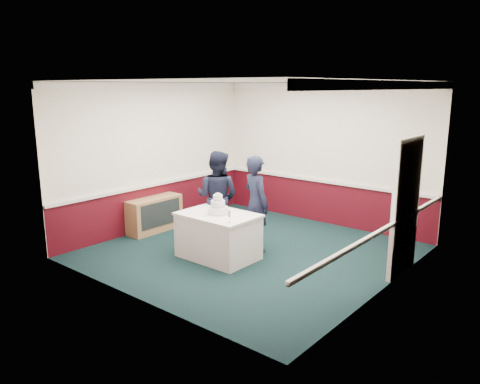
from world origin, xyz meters
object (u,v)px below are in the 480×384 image
Objects in this scene: cake_knife at (209,216)px; wedding_cake at (218,207)px; person_woman at (256,204)px; champagne_flute at (229,214)px; cake_table at (218,235)px; person_man at (217,197)px; sideboard at (155,214)px.

wedding_cake is at bearing 103.91° from cake_knife.
champagne_flute is at bearing 123.47° from person_woman.
cake_knife is (-0.03, -0.20, -0.11)m from wedding_cake.
wedding_cake is (-0.00, 0.00, 0.50)m from cake_table.
person_woman is at bearing 70.29° from wedding_cake.
wedding_cake is at bearing 116.33° from person_man.
person_man is at bearing 140.10° from champagne_flute.
cake_knife is at bearing 171.42° from champagne_flute.
person_man is (-0.57, 0.84, 0.08)m from cake_knife.
person_man is at bearing 25.59° from person_woman.
cake_table is 1.00m from person_man.
sideboard is 2.39m from person_woman.
sideboard is 0.69× the size of person_woman.
champagne_flute reaches higher than sideboard.
person_man is at bearing 133.16° from cake_table.
champagne_flute is at bearing -29.25° from wedding_cake.
person_woman reaches higher than wedding_cake.
sideboard is at bearing 171.47° from wedding_cake.
champagne_flute is 0.12× the size of person_man.
person_man is (-0.60, 0.64, 0.47)m from cake_table.
person_man is (-1.10, 0.92, -0.05)m from champagne_flute.
champagne_flute is at bearing -29.25° from cake_table.
person_woman reaches higher than cake_table.
person_woman is at bearing 70.29° from cake_table.
wedding_cake is 0.88m from person_man.
person_woman is (2.30, 0.42, 0.52)m from sideboard.
cake_table is (2.04, -0.31, 0.05)m from sideboard.
champagne_flute reaches higher than cake_table.
champagne_flute is at bearing 13.86° from cake_knife.
sideboard is 5.45× the size of cake_knife.
wedding_cake reaches higher than sideboard.
person_man reaches higher than wedding_cake.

